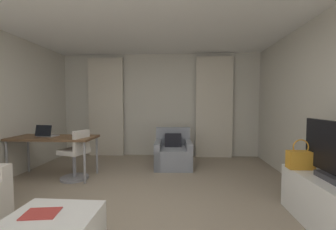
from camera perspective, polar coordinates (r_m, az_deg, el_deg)
name	(u,v)px	position (r m, az deg, el deg)	size (l,w,h in m)	color
ground_plane	(134,214)	(2.92, -8.99, -24.51)	(12.00, 12.00, 0.00)	gray
wall_window	(160,105)	(5.58, -2.21, 2.60)	(5.12, 0.06, 2.60)	beige
curtain_left_panel	(106,107)	(5.77, -16.08, 2.00)	(0.90, 0.06, 2.50)	beige
curtain_right_panel	(214,107)	(5.48, 12.10, 2.00)	(0.90, 0.06, 2.50)	beige
armchair	(173,154)	(4.70, 1.36, -10.16)	(0.81, 0.87, 0.80)	gray
desk	(54,140)	(4.45, -27.95, -5.86)	(1.48, 0.62, 0.75)	brown
desk_chair	(76,157)	(4.22, -23.16, -10.28)	(0.49, 0.49, 0.88)	gray
laptop	(47,134)	(4.52, -29.44, -4.41)	(0.35, 0.29, 0.22)	#ADADB2
magazine_open	(41,213)	(2.29, -30.54, -21.51)	(0.31, 0.24, 0.01)	#B73833
tv_console	(333,206)	(3.01, 37.52, -18.56)	(0.52, 1.22, 0.54)	white
tv_flatscreen	(335,153)	(2.87, 37.78, -7.95)	(0.20, 0.99, 0.62)	#333338
handbag_primary	(300,159)	(3.17, 31.61, -9.90)	(0.30, 0.14, 0.37)	orange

